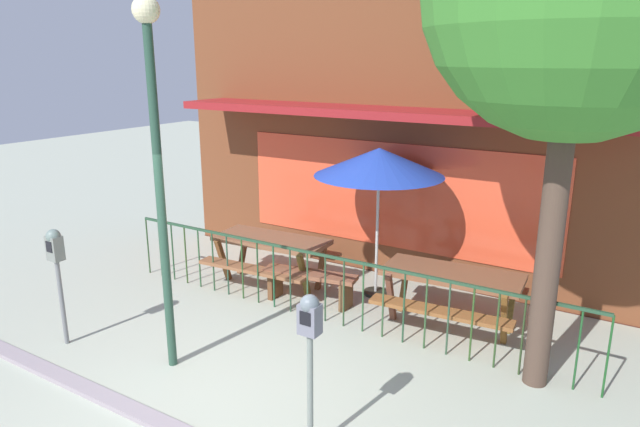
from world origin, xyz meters
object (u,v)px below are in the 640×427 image
object	(u,v)px
picnic_table_left	(271,248)
parking_meter_far	(56,256)
parking_meter_near	(310,333)
patio_umbrella	(379,163)
picnic_table_right	(452,284)
patio_bench	(310,280)
street_lamp	(156,139)

from	to	relation	value
picnic_table_left	parking_meter_far	xyz separation A→B (m)	(-1.06, -2.93, 0.55)
picnic_table_left	parking_meter_near	xyz separation A→B (m)	(2.66, -3.02, 0.58)
picnic_table_left	patio_umbrella	world-z (taller)	patio_umbrella
patio_umbrella	parking_meter_far	bearing A→B (deg)	-127.41
picnic_table_right	parking_meter_near	world-z (taller)	parking_meter_near
patio_bench	parking_meter_near	distance (m)	3.37
parking_meter_far	picnic_table_left	bearing A→B (deg)	70.15
parking_meter_near	street_lamp	bearing A→B (deg)	168.86
patio_umbrella	picnic_table_right	bearing A→B (deg)	-18.31
patio_umbrella	patio_bench	size ratio (longest dim) A/B	1.57
picnic_table_left	patio_bench	xyz separation A→B (m)	(0.89, -0.28, -0.26)
picnic_table_left	patio_umbrella	bearing A→B (deg)	18.02
patio_umbrella	parking_meter_far	size ratio (longest dim) A/B	1.49
picnic_table_left	street_lamp	distance (m)	3.33
parking_meter_near	street_lamp	xyz separation A→B (m)	(-2.20, 0.43, 1.46)
patio_umbrella	parking_meter_far	world-z (taller)	patio_umbrella
picnic_table_left	parking_meter_far	distance (m)	3.16
picnic_table_left	patio_bench	world-z (taller)	picnic_table_left
picnic_table_right	patio_umbrella	xyz separation A→B (m)	(-1.32, 0.44, 1.42)
parking_meter_near	picnic_table_left	bearing A→B (deg)	131.36
patio_umbrella	parking_meter_far	xyz separation A→B (m)	(-2.63, -3.44, -0.87)
parking_meter_near	parking_meter_far	bearing A→B (deg)	178.60
patio_bench	picnic_table_right	bearing A→B (deg)	10.22
picnic_table_right	parking_meter_near	xyz separation A→B (m)	(-0.23, -3.10, 0.58)
patio_umbrella	parking_meter_near	bearing A→B (deg)	-72.93
picnic_table_left	street_lamp	xyz separation A→B (m)	(0.46, -2.59, 2.04)
patio_bench	street_lamp	size ratio (longest dim) A/B	0.35
patio_umbrella	street_lamp	world-z (taller)	street_lamp
picnic_table_left	parking_meter_near	world-z (taller)	parking_meter_near
picnic_table_right	patio_umbrella	bearing A→B (deg)	161.69
picnic_table_right	parking_meter_far	world-z (taller)	parking_meter_far
patio_umbrella	patio_bench	world-z (taller)	patio_umbrella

